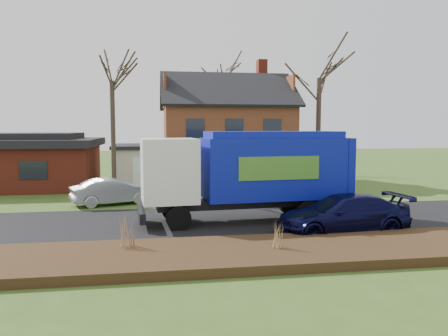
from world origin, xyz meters
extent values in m
plane|color=#35521B|center=(0.00, 0.00, 0.00)|extent=(120.00, 120.00, 0.00)
cube|color=black|center=(0.00, 0.00, 0.01)|extent=(80.00, 7.00, 0.02)
cube|color=black|center=(0.00, -5.30, 0.15)|extent=(80.00, 3.50, 0.30)
cube|color=beige|center=(2.00, 14.00, 1.35)|extent=(9.00, 7.50, 2.70)
cube|color=#5A3319|center=(2.00, 14.00, 4.10)|extent=(9.00, 7.50, 2.80)
cube|color=maroon|center=(5.00, 15.00, 8.46)|extent=(0.70, 0.90, 1.60)
cube|color=beige|center=(-4.20, 13.50, 1.30)|extent=(3.50, 5.50, 2.60)
cube|color=black|center=(-4.20, 13.50, 2.72)|extent=(3.90, 5.90, 0.24)
cube|color=maroon|center=(-12.00, 13.00, 1.40)|extent=(9.00, 7.50, 2.80)
cube|color=black|center=(-12.00, 13.00, 3.05)|extent=(9.80, 8.20, 0.50)
cube|color=black|center=(-12.00, 13.00, 3.50)|extent=(7.00, 6.00, 0.40)
cylinder|color=black|center=(-2.34, -1.27, 0.50)|extent=(1.03, 0.41, 1.00)
cylinder|color=black|center=(-2.49, 0.75, 0.50)|extent=(1.03, 0.41, 1.00)
cylinder|color=black|center=(3.14, -0.86, 0.50)|extent=(1.03, 0.41, 1.00)
cylinder|color=black|center=(2.99, 1.16, 0.50)|extent=(1.03, 0.41, 1.00)
cylinder|color=black|center=(4.39, -0.76, 0.50)|extent=(1.03, 0.41, 1.00)
cylinder|color=black|center=(4.24, 1.26, 0.50)|extent=(1.03, 0.41, 1.00)
cube|color=black|center=(0.95, -0.01, 0.82)|extent=(8.36, 1.78, 0.34)
cube|color=white|center=(-2.66, -0.28, 2.32)|extent=(2.39, 2.57, 2.61)
cube|color=black|center=(-3.72, -0.36, 2.46)|extent=(0.24, 2.12, 0.87)
cube|color=black|center=(-3.81, -0.37, 0.53)|extent=(0.42, 2.42, 0.43)
cube|color=#0C1799|center=(1.86, 0.06, 2.32)|extent=(6.24, 2.86, 2.61)
cube|color=#0C1799|center=(1.86, 0.06, 3.76)|extent=(5.93, 2.55, 0.29)
cube|color=#0C1799|center=(4.99, 0.30, 2.22)|extent=(0.52, 2.48, 2.80)
cube|color=#46822A|center=(1.81, -1.17, 2.41)|extent=(3.47, 0.30, 0.97)
cube|color=#46822A|center=(1.63, 1.27, 2.41)|extent=(3.47, 0.30, 0.97)
imported|color=#B8BBC1|center=(-5.47, 5.15, 0.70)|extent=(4.50, 2.86, 1.40)
imported|color=black|center=(3.85, -2.80, 0.75)|extent=(5.36, 2.53, 1.51)
cylinder|color=#3A2E22|center=(-5.73, 8.95, 3.44)|extent=(0.29, 0.29, 6.87)
cylinder|color=#3C2E24|center=(8.20, 11.15, 3.76)|extent=(0.34, 0.34, 7.52)
cylinder|color=#46382A|center=(3.35, 23.38, 4.47)|extent=(0.34, 0.34, 8.94)
cone|color=#986C43|center=(-4.11, -4.56, 0.81)|extent=(0.05, 0.05, 1.01)
cone|color=#986C43|center=(-4.28, -4.56, 0.81)|extent=(0.05, 0.05, 1.01)
cone|color=#986C43|center=(-3.94, -4.56, 0.81)|extent=(0.05, 0.05, 1.01)
cone|color=#986C43|center=(-4.11, -4.42, 0.81)|extent=(0.05, 0.05, 1.01)
cone|color=#986C43|center=(-4.11, -4.69, 0.81)|extent=(0.05, 0.05, 1.01)
cone|color=#A68349|center=(0.53, -5.39, 0.72)|extent=(0.04, 0.04, 0.85)
cone|color=#A68349|center=(0.40, -5.39, 0.72)|extent=(0.04, 0.04, 0.85)
cone|color=#A68349|center=(0.66, -5.39, 0.72)|extent=(0.04, 0.04, 0.85)
cone|color=#A68349|center=(0.53, -5.28, 0.72)|extent=(0.04, 0.04, 0.85)
cone|color=#A68349|center=(0.53, -5.49, 0.72)|extent=(0.04, 0.04, 0.85)
camera|label=1|loc=(-3.20, -18.37, 4.08)|focal=35.00mm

